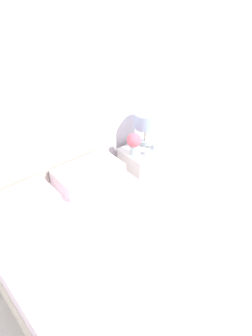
{
  "coord_description": "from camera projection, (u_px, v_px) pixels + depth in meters",
  "views": [
    {
      "loc": [
        -0.92,
        -2.33,
        2.38
      ],
      "look_at": [
        0.55,
        -0.55,
        0.73
      ],
      "focal_mm": 35.0,
      "sensor_mm": 36.0,
      "label": 1
    }
  ],
  "objects": [
    {
      "name": "flower_vase",
      "position": [
        134.0,
        142.0,
        3.27
      ],
      "size": [
        0.15,
        0.15,
        0.24
      ],
      "color": "silver",
      "rests_on": "nightstand"
    },
    {
      "name": "nightstand",
      "position": [
        145.0,
        169.0,
        3.6
      ],
      "size": [
        0.48,
        0.39,
        0.55
      ],
      "color": "white",
      "rests_on": "ground_plane"
    },
    {
      "name": "alarm_clock",
      "position": [
        155.0,
        146.0,
        3.41
      ],
      "size": [
        0.07,
        0.04,
        0.06
      ],
      "color": "silver",
      "rests_on": "nightstand"
    },
    {
      "name": "ground_plane",
      "position": [
        50.0,
        222.0,
        3.32
      ],
      "size": [
        12.0,
        12.0,
        0.0
      ],
      "primitive_type": "plane",
      "color": "#BCB7B2"
    },
    {
      "name": "teacup",
      "position": [
        148.0,
        153.0,
        3.32
      ],
      "size": [
        0.11,
        0.11,
        0.05
      ],
      "color": "white",
      "rests_on": "nightstand"
    },
    {
      "name": "bed",
      "position": [
        102.0,
        259.0,
        2.58
      ],
      "size": [
        1.46,
        1.99,
        1.3
      ],
      "color": "beige",
      "rests_on": "ground_plane"
    },
    {
      "name": "table_lamp",
      "position": [
        146.0,
        122.0,
        3.32
      ],
      "size": [
        0.23,
        0.23,
        0.38
      ],
      "color": "#A8B2BC",
      "rests_on": "nightstand"
    },
    {
      "name": "wall_back",
      "position": [
        24.0,
        101.0,
        2.61
      ],
      "size": [
        8.0,
        0.06,
        2.6
      ],
      "color": "white",
      "rests_on": "ground_plane"
    }
  ]
}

